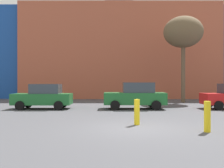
# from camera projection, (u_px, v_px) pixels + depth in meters

# --- Properties ---
(ground_plane) EXTENTS (200.00, 200.00, 0.00)m
(ground_plane) POSITION_uv_depth(u_px,v_px,m) (135.00, 128.00, 10.53)
(ground_plane) COLOR #47474C
(building_backdrop) EXTENTS (40.56, 13.47, 12.95)m
(building_backdrop) POSITION_uv_depth(u_px,v_px,m) (118.00, 56.00, 35.91)
(building_backdrop) COLOR #B2563D
(building_backdrop) RESTS_ON ground_plane
(parked_car_1) EXTENTS (3.98, 1.95, 1.72)m
(parked_car_1) POSITION_uv_depth(u_px,v_px,m) (43.00, 97.00, 18.27)
(parked_car_1) COLOR #1E662D
(parked_car_1) RESTS_ON ground_plane
(parked_car_2) EXTENTS (4.22, 2.07, 1.83)m
(parked_car_2) POSITION_uv_depth(u_px,v_px,m) (135.00, 96.00, 18.29)
(parked_car_2) COLOR #1E662D
(parked_car_2) RESTS_ON ground_plane
(bare_tree_0) EXTENTS (3.61, 3.61, 7.94)m
(bare_tree_0) POSITION_uv_depth(u_px,v_px,m) (182.00, 33.00, 24.29)
(bare_tree_0) COLOR brown
(bare_tree_0) RESTS_ON ground_plane
(bollard_yellow_0) EXTENTS (0.24, 0.24, 1.10)m
(bollard_yellow_0) POSITION_uv_depth(u_px,v_px,m) (136.00, 112.00, 11.31)
(bollard_yellow_0) COLOR yellow
(bollard_yellow_0) RESTS_ON ground_plane
(bollard_yellow_1) EXTENTS (0.24, 0.24, 1.13)m
(bollard_yellow_1) POSITION_uv_depth(u_px,v_px,m) (206.00, 117.00, 9.66)
(bollard_yellow_1) COLOR yellow
(bollard_yellow_1) RESTS_ON ground_plane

